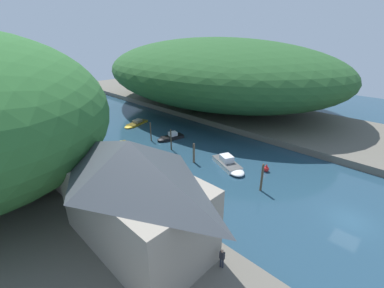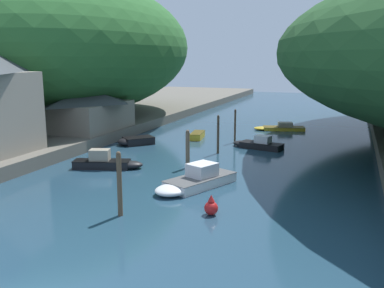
{
  "view_description": "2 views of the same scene",
  "coord_description": "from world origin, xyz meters",
  "views": [
    {
      "loc": [
        -25.81,
        -2.88,
        17.19
      ],
      "look_at": [
        -2.03,
        20.12,
        2.98
      ],
      "focal_mm": 24.0,
      "sensor_mm": 36.0,
      "label": 1
    },
    {
      "loc": [
        9.94,
        -9.95,
        8.48
      ],
      "look_at": [
        -0.34,
        17.35,
        2.52
      ],
      "focal_mm": 40.0,
      "sensor_mm": 36.0,
      "label": 2
    }
  ],
  "objects": [
    {
      "name": "water_surface",
      "position": [
        0.0,
        30.0,
        0.0
      ],
      "size": [
        130.0,
        130.0,
        0.0
      ],
      "primitive_type": "plane",
      "color": "#234256",
      "rests_on": "ground"
    },
    {
      "name": "left_bank",
      "position": [
        -23.18,
        30.0,
        0.54
      ],
      "size": [
        22.0,
        120.0,
        1.08
      ],
      "color": "#666056",
      "rests_on": "ground"
    },
    {
      "name": "hillside_left",
      "position": [
        -24.28,
        34.99,
        9.66
      ],
      "size": [
        29.51,
        41.32,
        17.16
      ],
      "color": "#2D662D",
      "rests_on": "left_bank"
    },
    {
      "name": "boathouse_shed",
      "position": [
        -15.7,
        27.37,
        3.34
      ],
      "size": [
        6.86,
        9.47,
        4.37
      ],
      "color": "gray",
      "rests_on": "left_bank"
    },
    {
      "name": "boat_red_skiff",
      "position": [
        1.75,
        29.22,
        0.39
      ],
      "size": [
        5.14,
        2.61,
        1.25
      ],
      "rotation": [
        0.0,
        0.0,
        1.35
      ],
      "color": "black",
      "rests_on": "water_surface"
    },
    {
      "name": "boat_far_right_bank",
      "position": [
        2.05,
        40.23,
        0.28
      ],
      "size": [
        6.15,
        3.34,
        0.92
      ],
      "rotation": [
        0.0,
        0.0,
        1.84
      ],
      "color": "gold",
      "rests_on": "water_surface"
    },
    {
      "name": "boat_moored_right",
      "position": [
        0.54,
        15.43,
        0.46
      ],
      "size": [
        4.44,
        6.66,
        1.52
      ],
      "rotation": [
        0.0,
        0.0,
        2.73
      ],
      "color": "white",
      "rests_on": "water_surface"
    },
    {
      "name": "boat_navy_launch",
      "position": [
        -9.88,
        26.6,
        0.36
      ],
      "size": [
        3.67,
        3.78,
        0.72
      ],
      "rotation": [
        0.0,
        0.0,
        2.4
      ],
      "color": "black",
      "rests_on": "water_surface"
    },
    {
      "name": "boat_near_quay",
      "position": [
        -7.45,
        17.82,
        0.45
      ],
      "size": [
        5.53,
        2.93,
        1.48
      ],
      "rotation": [
        0.0,
        0.0,
        5.02
      ],
      "color": "black",
      "rests_on": "water_surface"
    },
    {
      "name": "boat_cabin_cruiser",
      "position": [
        -5.27,
        32.32,
        0.33
      ],
      "size": [
        1.73,
        4.01,
        0.66
      ],
      "rotation": [
        0.0,
        0.0,
        0.16
      ],
      "color": "gold",
      "rests_on": "water_surface"
    },
    {
      "name": "mooring_post_nearest",
      "position": [
        -1.47,
        9.29,
        1.8
      ],
      "size": [
        0.27,
        0.27,
        3.58
      ],
      "color": "brown",
      "rests_on": "water_surface"
    },
    {
      "name": "mooring_post_middle",
      "position": [
        -1.72,
        20.06,
        1.51
      ],
      "size": [
        0.32,
        0.32,
        3.01
      ],
      "color": "brown",
      "rests_on": "water_surface"
    },
    {
      "name": "mooring_post_fourth",
      "position": [
        -1.03,
        25.75,
        1.74
      ],
      "size": [
        0.22,
        0.22,
        3.46
      ],
      "color": "#4C3D2D",
      "rests_on": "water_surface"
    },
    {
      "name": "mooring_post_farthest",
      "position": [
        -0.92,
        31.14,
        1.69
      ],
      "size": [
        0.2,
        0.2,
        3.36
      ],
      "color": "brown",
      "rests_on": "water_surface"
    },
    {
      "name": "channel_buoy_near",
      "position": [
        3.12,
        11.13,
        0.45
      ],
      "size": [
        0.76,
        0.76,
        1.15
      ],
      "color": "red",
      "rests_on": "water_surface"
    },
    {
      "name": "person_by_boathouse",
      "position": [
        -14.01,
        16.04,
        2.05
      ],
      "size": [
        0.33,
        0.43,
        1.69
      ],
      "rotation": [
        0.0,
        0.0,
        1.88
      ],
      "color": "#282D3D",
      "rests_on": "left_bank"
    }
  ]
}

